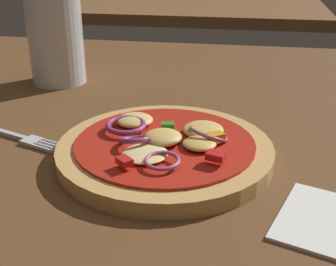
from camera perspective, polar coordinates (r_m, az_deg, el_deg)
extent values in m
cube|color=brown|center=(0.51, 5.15, -3.20)|extent=(1.37, 0.96, 0.03)
cylinder|color=tan|center=(0.47, -0.39, -2.30)|extent=(0.22, 0.22, 0.02)
cylinder|color=red|center=(0.46, -0.40, -1.22)|extent=(0.18, 0.18, 0.00)
ellipsoid|color=#F4DB8E|center=(0.43, -2.89, -2.60)|extent=(0.04, 0.04, 0.01)
ellipsoid|color=#EFCC72|center=(0.50, -4.20, 1.64)|extent=(0.04, 0.04, 0.01)
ellipsoid|color=#E5BC60|center=(0.46, -0.64, -0.52)|extent=(0.04, 0.04, 0.01)
ellipsoid|color=#E5BC60|center=(0.48, 4.45, 0.43)|extent=(0.04, 0.04, 0.01)
ellipsoid|color=#E5BC60|center=(0.45, 3.99, -1.31)|extent=(0.03, 0.03, 0.01)
torus|color=#B25984|center=(0.41, -0.73, -3.49)|extent=(0.04, 0.04, 0.01)
torus|color=#93386B|center=(0.45, -4.09, -0.81)|extent=(0.04, 0.04, 0.02)
torus|color=#B25984|center=(0.47, 5.49, -0.12)|extent=(0.06, 0.06, 0.02)
torus|color=#93386B|center=(0.49, -5.31, 0.98)|extent=(0.05, 0.05, 0.01)
cube|color=red|center=(0.45, 0.35, -1.04)|extent=(0.01, 0.01, 0.00)
cube|color=orange|center=(0.46, 6.01, -0.42)|extent=(0.02, 0.02, 0.01)
cube|color=red|center=(0.41, -5.50, -3.52)|extent=(0.02, 0.02, 0.01)
cube|color=#2D8C28|center=(0.48, -0.02, 0.97)|extent=(0.01, 0.01, 0.01)
cube|color=red|center=(0.42, 6.03, -2.90)|extent=(0.02, 0.02, 0.01)
cube|color=silver|center=(0.53, -16.77, -0.99)|extent=(0.02, 0.02, 0.01)
cube|color=silver|center=(0.50, -15.50, -1.95)|extent=(0.03, 0.01, 0.00)
cube|color=silver|center=(0.51, -15.06, -1.71)|extent=(0.03, 0.01, 0.00)
cube|color=silver|center=(0.51, -14.63, -1.47)|extent=(0.03, 0.01, 0.00)
cube|color=silver|center=(0.52, -14.21, -1.24)|extent=(0.03, 0.01, 0.00)
cylinder|color=silver|center=(0.71, -13.97, 11.78)|extent=(0.08, 0.08, 0.14)
cylinder|color=#9E510F|center=(0.72, -13.80, 10.09)|extent=(0.07, 0.07, 0.10)
cube|color=brown|center=(1.50, 2.39, 15.37)|extent=(0.85, 0.46, 0.03)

